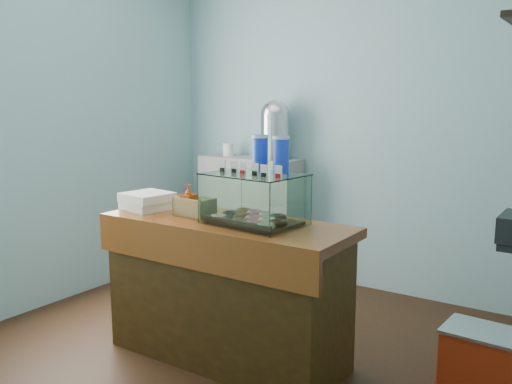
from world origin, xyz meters
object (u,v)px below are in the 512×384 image
Objects in this scene: red_cooler at (481,360)px; coffee_urn at (275,128)px; counter at (226,289)px; display_case at (257,196)px.

coffee_urn is at bearing 155.91° from red_cooler.
counter is 3.00× the size of coffee_urn.
coffee_urn is 2.60m from red_cooler.
counter is 1.91m from coffee_urn.
red_cooler is at bearing -27.70° from coffee_urn.
coffee_urn reaches higher than display_case.
display_case is 1.38× the size of red_cooler.
counter is 1.53m from red_cooler.
display_case is at bearing -61.51° from coffee_urn.
red_cooler is (1.22, 0.44, -0.89)m from display_case.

